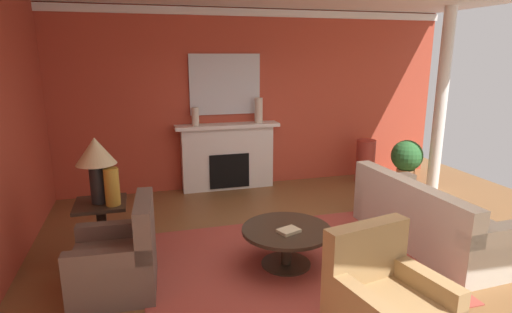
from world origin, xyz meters
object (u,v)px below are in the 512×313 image
(coffee_table, at_px, (286,238))
(table_lamp, at_px, (96,157))
(side_table, at_px, (103,227))
(fireplace, at_px, (228,158))
(vase_tall_corner, at_px, (365,161))
(vase_mantel_right, at_px, (259,110))
(armchair_facing_fireplace, at_px, (386,309))
(vase_on_side_table, at_px, (112,187))
(sofa, at_px, (427,222))
(mantel_mirror, at_px, (225,84))
(potted_plant, at_px, (407,159))
(armchair_near_window, at_px, (119,262))
(vase_mantel_left, at_px, (195,117))

(coffee_table, height_order, table_lamp, table_lamp)
(side_table, bearing_deg, fireplace, 48.48)
(vase_tall_corner, distance_m, vase_mantel_right, 2.24)
(armchair_facing_fireplace, distance_m, vase_on_side_table, 3.05)
(sofa, relative_size, vase_mantel_right, 4.90)
(mantel_mirror, height_order, vase_tall_corner, mantel_mirror)
(coffee_table, height_order, potted_plant, potted_plant)
(table_lamp, bearing_deg, armchair_near_window, -75.27)
(table_lamp, bearing_deg, sofa, -10.06)
(armchair_facing_fireplace, xyz_separation_m, coffee_table, (-0.35, 1.44, 0.03))
(potted_plant, bearing_deg, mantel_mirror, 165.41)
(vase_mantel_left, distance_m, potted_plant, 3.85)
(mantel_mirror, relative_size, vase_mantel_right, 2.81)
(fireplace, relative_size, coffee_table, 1.80)
(mantel_mirror, xyz_separation_m, armchair_facing_fireplace, (0.39, -4.47, -1.52))
(fireplace, relative_size, potted_plant, 2.16)
(armchair_near_window, xyz_separation_m, potted_plant, (4.90, 2.23, 0.19))
(armchair_facing_fireplace, bearing_deg, table_lamp, 137.20)
(table_lamp, bearing_deg, potted_plant, 16.35)
(sofa, height_order, vase_mantel_right, vase_mantel_right)
(coffee_table, xyz_separation_m, side_table, (-1.98, 0.72, 0.06))
(vase_mantel_right, bearing_deg, armchair_facing_fireplace, -92.15)
(fireplace, xyz_separation_m, side_table, (-1.94, -2.19, -0.15))
(armchair_near_window, bearing_deg, side_table, 104.73)
(vase_mantel_left, xyz_separation_m, vase_tall_corner, (3.10, -0.25, -0.92))
(vase_on_side_table, bearing_deg, vase_mantel_right, 44.03)
(vase_tall_corner, height_order, vase_on_side_table, vase_on_side_table)
(armchair_near_window, xyz_separation_m, vase_on_side_table, (-0.04, 0.62, 0.60))
(vase_mantel_left, bearing_deg, coffee_table, -78.33)
(armchair_near_window, height_order, vase_mantel_right, vase_mantel_right)
(side_table, bearing_deg, mantel_mirror, 50.00)
(mantel_mirror, relative_size, vase_tall_corner, 1.55)
(mantel_mirror, height_order, armchair_near_window, mantel_mirror)
(vase_mantel_left, height_order, vase_on_side_table, vase_mantel_left)
(side_table, height_order, vase_mantel_left, vase_mantel_left)
(vase_tall_corner, relative_size, vase_on_side_table, 1.88)
(coffee_table, bearing_deg, sofa, 1.12)
(side_table, distance_m, vase_on_side_table, 0.55)
(sofa, distance_m, vase_on_side_table, 3.81)
(armchair_near_window, relative_size, armchair_facing_fireplace, 1.00)
(coffee_table, xyz_separation_m, vase_on_side_table, (-1.83, 0.60, 0.58))
(armchair_facing_fireplace, relative_size, potted_plant, 1.14)
(coffee_table, relative_size, vase_mantel_right, 2.29)
(fireplace, height_order, sofa, fireplace)
(table_lamp, bearing_deg, fireplace, 48.48)
(side_table, height_order, table_lamp, table_lamp)
(sofa, bearing_deg, vase_tall_corner, 76.35)
(mantel_mirror, bearing_deg, armchair_facing_fireplace, -85.04)
(armchair_facing_fireplace, distance_m, potted_plant, 4.58)
(table_lamp, bearing_deg, mantel_mirror, 50.00)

